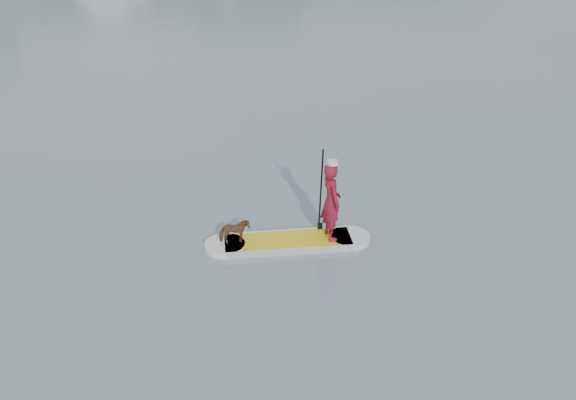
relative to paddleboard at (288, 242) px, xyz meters
name	(u,v)px	position (x,y,z in m)	size (l,w,h in m)	color
paddleboard	(288,242)	(0.00, 0.00, 0.00)	(3.23, 1.39, 0.12)	yellow
paddler	(331,202)	(0.82, -0.20, 0.85)	(0.58, 0.38, 1.59)	maroon
white_cap	(333,163)	(0.82, -0.20, 1.68)	(0.22, 0.22, 0.07)	silver
dog	(234,232)	(-1.02, 0.25, 0.31)	(0.27, 0.59, 0.50)	brown
paddle	(321,200)	(0.75, 0.15, 0.74)	(0.10, 0.30, 2.00)	black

